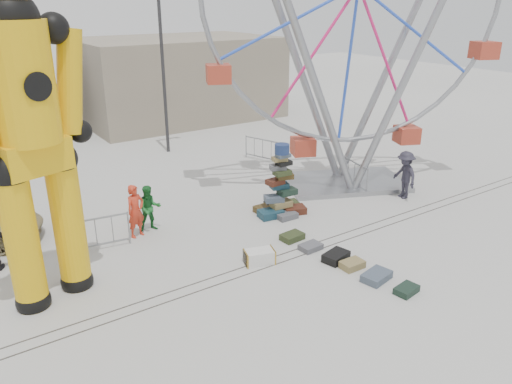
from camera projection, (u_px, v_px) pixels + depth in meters
ground at (269, 280)px, 13.80m from camera, size 90.00×90.00×0.00m
track_line_near at (257, 271)px, 14.26m from camera, size 40.00×0.04×0.01m
track_line_far at (249, 265)px, 14.56m from camera, size 40.00×0.04×0.01m
building_right at (177, 78)px, 31.97m from camera, size 12.00×8.00×5.00m
lamp_post_right at (164, 61)px, 23.81m from camera, size 1.41×0.25×8.00m
suitcase_tower at (280, 194)px, 17.85m from camera, size 1.93×1.62×2.60m
crash_test_dummy at (29, 132)px, 11.48m from camera, size 3.32×1.50×8.37m
ferris_wheel at (357, 14)px, 18.44m from camera, size 10.84×4.91×13.65m
steamer_trunk at (259, 257)px, 14.62m from camera, size 0.98×0.74×0.41m
row_case_0 at (292, 237)px, 16.07m from camera, size 0.77×0.55×0.21m
row_case_1 at (311, 247)px, 15.46m from camera, size 0.72×0.51×0.18m
row_case_2 at (336, 257)px, 14.79m from camera, size 0.91×0.70×0.26m
row_case_3 at (352, 265)px, 14.39m from camera, size 0.68×0.47×0.22m
row_case_4 at (376, 276)px, 13.78m from camera, size 0.96×0.72×0.22m
row_case_5 at (407, 290)px, 13.17m from camera, size 0.72×0.53×0.18m
barricade_dummy_c at (96, 234)px, 15.26m from camera, size 2.00×0.36×1.10m
barricade_wheel_front at (354, 174)px, 20.40m from camera, size 0.61×1.96×1.10m
barricade_wheel_back at (263, 150)px, 23.71m from camera, size 0.74×1.92×1.10m
pedestrian_red at (136, 211)px, 16.06m from camera, size 0.74×0.59×1.77m
pedestrian_green at (150, 208)px, 16.51m from camera, size 0.87×0.74×1.58m
pedestrian_grey at (405, 175)px, 19.19m from camera, size 0.97×1.34×1.87m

